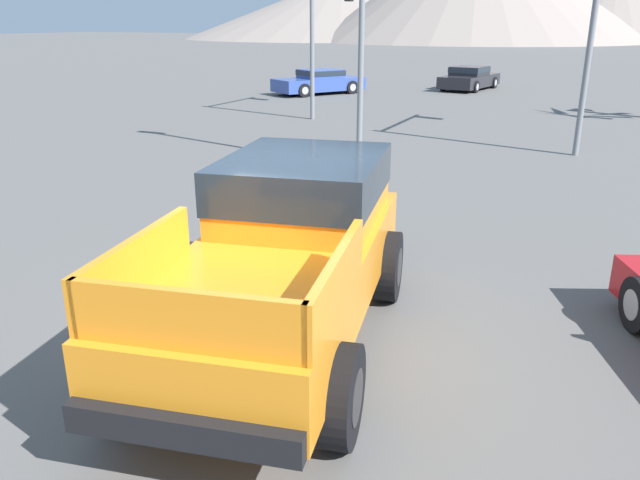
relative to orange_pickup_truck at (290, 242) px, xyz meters
name	(u,v)px	position (x,y,z in m)	size (l,w,h in m)	color
ground_plane	(277,321)	(-0.28, 0.16, -1.12)	(320.00, 320.00, 0.00)	#5B5956
orange_pickup_truck	(290,242)	(0.00, 0.00, 0.00)	(2.99, 5.45, 1.97)	orange
parked_car_blue	(319,81)	(-10.44, 23.16, -0.51)	(3.95, 4.81, 1.19)	#334C9E
parked_car_dark	(469,78)	(-4.09, 28.43, -0.51)	(2.49, 4.69, 1.20)	#232328
traffic_light_crosswalk	(330,12)	(-7.06, 16.88, 2.68)	(0.38, 3.96, 5.40)	slate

